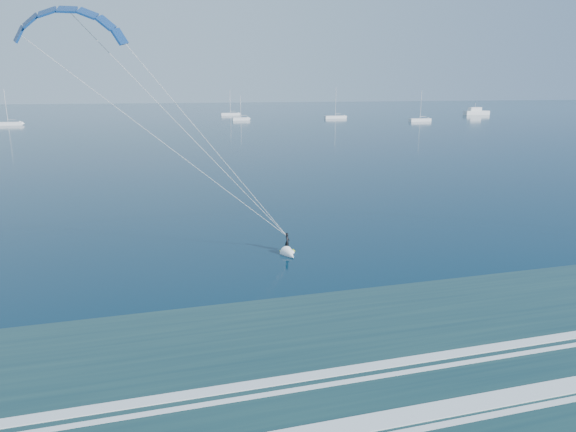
{
  "coord_description": "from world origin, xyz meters",
  "views": [
    {
      "loc": [
        -9.02,
        -11.24,
        13.42
      ],
      "look_at": [
        0.89,
        24.18,
        4.15
      ],
      "focal_mm": 32.0,
      "sensor_mm": 36.0,
      "label": 1
    }
  ],
  "objects_px": {
    "kitesurfer_rig": "(193,139)",
    "sailboat_1": "(8,123)",
    "sailboat_2": "(241,119)",
    "motor_yacht": "(476,112)",
    "sailboat_3": "(230,114)",
    "sailboat_4": "(335,117)",
    "sailboat_5": "(420,120)"
  },
  "relations": [
    {
      "from": "sailboat_3",
      "to": "sailboat_5",
      "type": "xyz_separation_m",
      "value": [
        65.79,
        -64.98,
        -0.0
      ]
    },
    {
      "from": "motor_yacht",
      "to": "sailboat_1",
      "type": "relative_size",
      "value": 1.03
    },
    {
      "from": "kitesurfer_rig",
      "to": "sailboat_1",
      "type": "height_order",
      "value": "kitesurfer_rig"
    },
    {
      "from": "kitesurfer_rig",
      "to": "sailboat_1",
      "type": "distance_m",
      "value": 177.1
    },
    {
      "from": "sailboat_2",
      "to": "sailboat_5",
      "type": "height_order",
      "value": "sailboat_5"
    },
    {
      "from": "sailboat_1",
      "to": "sailboat_5",
      "type": "bearing_deg",
      "value": -7.58
    },
    {
      "from": "motor_yacht",
      "to": "kitesurfer_rig",
      "type": "bearing_deg",
      "value": -129.88
    },
    {
      "from": "sailboat_1",
      "to": "sailboat_2",
      "type": "bearing_deg",
      "value": 3.73
    },
    {
      "from": "kitesurfer_rig",
      "to": "motor_yacht",
      "type": "bearing_deg",
      "value": 50.12
    },
    {
      "from": "kitesurfer_rig",
      "to": "sailboat_3",
      "type": "distance_m",
      "value": 217.72
    },
    {
      "from": "sailboat_2",
      "to": "sailboat_4",
      "type": "height_order",
      "value": "sailboat_4"
    },
    {
      "from": "kitesurfer_rig",
      "to": "motor_yacht",
      "type": "distance_m",
      "value": 244.56
    },
    {
      "from": "sailboat_5",
      "to": "sailboat_1",
      "type": "bearing_deg",
      "value": 172.42
    },
    {
      "from": "sailboat_3",
      "to": "sailboat_4",
      "type": "height_order",
      "value": "sailboat_4"
    },
    {
      "from": "kitesurfer_rig",
      "to": "sailboat_4",
      "type": "distance_m",
      "value": 193.86
    },
    {
      "from": "motor_yacht",
      "to": "sailboat_4",
      "type": "height_order",
      "value": "sailboat_4"
    },
    {
      "from": "sailboat_2",
      "to": "sailboat_3",
      "type": "bearing_deg",
      "value": 86.91
    },
    {
      "from": "sailboat_3",
      "to": "sailboat_4",
      "type": "bearing_deg",
      "value": -42.63
    },
    {
      "from": "kitesurfer_rig",
      "to": "sailboat_1",
      "type": "bearing_deg",
      "value": 106.41
    },
    {
      "from": "kitesurfer_rig",
      "to": "sailboat_4",
      "type": "bearing_deg",
      "value": 66.17
    },
    {
      "from": "sailboat_5",
      "to": "sailboat_3",
      "type": "bearing_deg",
      "value": 135.36
    },
    {
      "from": "motor_yacht",
      "to": "sailboat_3",
      "type": "distance_m",
      "value": 121.69
    },
    {
      "from": "sailboat_2",
      "to": "sailboat_5",
      "type": "bearing_deg",
      "value": -21.0
    },
    {
      "from": "kitesurfer_rig",
      "to": "sailboat_1",
      "type": "xyz_separation_m",
      "value": [
        -49.96,
        169.67,
        -9.11
      ]
    },
    {
      "from": "sailboat_4",
      "to": "sailboat_3",
      "type": "bearing_deg",
      "value": 137.37
    },
    {
      "from": "sailboat_2",
      "to": "kitesurfer_rig",
      "type": "bearing_deg",
      "value": -101.57
    },
    {
      "from": "kitesurfer_rig",
      "to": "sailboat_4",
      "type": "relative_size",
      "value": 1.56
    },
    {
      "from": "sailboat_2",
      "to": "sailboat_3",
      "type": "relative_size",
      "value": 0.8
    },
    {
      "from": "sailboat_5",
      "to": "sailboat_4",
      "type": "bearing_deg",
      "value": 132.44
    },
    {
      "from": "motor_yacht",
      "to": "sailboat_5",
      "type": "bearing_deg",
      "value": -144.08
    },
    {
      "from": "motor_yacht",
      "to": "sailboat_5",
      "type": "height_order",
      "value": "sailboat_5"
    },
    {
      "from": "sailboat_2",
      "to": "sailboat_1",
      "type": "bearing_deg",
      "value": -176.27
    }
  ]
}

